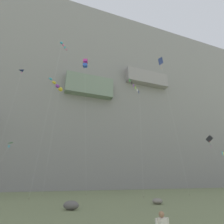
{
  "coord_description": "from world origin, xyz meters",
  "views": [
    {
      "loc": [
        -9.67,
        -2.7,
        2.72
      ],
      "look_at": [
        0.4,
        25.31,
        14.17
      ],
      "focal_mm": 28.09,
      "sensor_mm": 36.0,
      "label": 1
    }
  ],
  "objects_px": {
    "boulder_near_cliff_base": "(157,201)",
    "kite_windsock_far_left": "(58,86)",
    "kite_diamond_upper_right": "(210,140)",
    "kite_delta_high_left": "(20,82)",
    "boulder_foreground_left": "(71,205)",
    "kite_diamond_high_center": "(161,63)",
    "kite_box_mid_center": "(85,63)",
    "kite_banner_low_left": "(135,89)",
    "kite_windsock_low_center": "(63,46)",
    "kite_delta_front_field": "(6,146)"
  },
  "relations": [
    {
      "from": "boulder_foreground_left",
      "to": "kite_box_mid_center",
      "type": "distance_m",
      "value": 38.66
    },
    {
      "from": "boulder_near_cliff_base",
      "to": "kite_diamond_upper_right",
      "type": "distance_m",
      "value": 27.32
    },
    {
      "from": "kite_box_mid_center",
      "to": "kite_windsock_low_center",
      "type": "xyz_separation_m",
      "value": [
        -6.43,
        -4.31,
        0.57
      ]
    },
    {
      "from": "kite_box_mid_center",
      "to": "kite_diamond_upper_right",
      "type": "distance_m",
      "value": 37.02
    },
    {
      "from": "boulder_foreground_left",
      "to": "kite_diamond_upper_right",
      "type": "relative_size",
      "value": 0.15
    },
    {
      "from": "kite_windsock_low_center",
      "to": "kite_banner_low_left",
      "type": "bearing_deg",
      "value": -11.38
    },
    {
      "from": "boulder_foreground_left",
      "to": "kite_diamond_high_center",
      "type": "relative_size",
      "value": 0.06
    },
    {
      "from": "boulder_near_cliff_base",
      "to": "kite_box_mid_center",
      "type": "relative_size",
      "value": 0.05
    },
    {
      "from": "boulder_near_cliff_base",
      "to": "kite_diamond_high_center",
      "type": "relative_size",
      "value": 0.05
    },
    {
      "from": "kite_delta_high_left",
      "to": "kite_box_mid_center",
      "type": "height_order",
      "value": "kite_box_mid_center"
    },
    {
      "from": "kite_diamond_high_center",
      "to": "kite_box_mid_center",
      "type": "xyz_separation_m",
      "value": [
        -16.89,
        10.52,
        2.92
      ]
    },
    {
      "from": "boulder_near_cliff_base",
      "to": "kite_banner_low_left",
      "type": "height_order",
      "value": "kite_banner_low_left"
    },
    {
      "from": "boulder_foreground_left",
      "to": "kite_windsock_far_left",
      "type": "bearing_deg",
      "value": 97.42
    },
    {
      "from": "kite_windsock_far_left",
      "to": "boulder_near_cliff_base",
      "type": "bearing_deg",
      "value": -55.17
    },
    {
      "from": "kite_windsock_far_left",
      "to": "kite_diamond_upper_right",
      "type": "distance_m",
      "value": 37.72
    },
    {
      "from": "kite_windsock_far_left",
      "to": "kite_diamond_upper_right",
      "type": "bearing_deg",
      "value": -11.72
    },
    {
      "from": "kite_diamond_high_center",
      "to": "kite_delta_front_field",
      "type": "height_order",
      "value": "kite_diamond_high_center"
    },
    {
      "from": "kite_windsock_far_left",
      "to": "kite_diamond_upper_right",
      "type": "height_order",
      "value": "kite_windsock_far_left"
    },
    {
      "from": "boulder_near_cliff_base",
      "to": "kite_banner_low_left",
      "type": "distance_m",
      "value": 26.03
    },
    {
      "from": "kite_diamond_upper_right",
      "to": "kite_windsock_far_left",
      "type": "bearing_deg",
      "value": 168.28
    },
    {
      "from": "kite_box_mid_center",
      "to": "kite_banner_low_left",
      "type": "bearing_deg",
      "value": -35.94
    },
    {
      "from": "boulder_near_cliff_base",
      "to": "kite_windsock_far_left",
      "type": "xyz_separation_m",
      "value": [
        -12.54,
        18.02,
        22.44
      ]
    },
    {
      "from": "boulder_near_cliff_base",
      "to": "kite_windsock_far_left",
      "type": "height_order",
      "value": "kite_windsock_far_left"
    },
    {
      "from": "kite_windsock_low_center",
      "to": "kite_delta_front_field",
      "type": "distance_m",
      "value": 26.1
    },
    {
      "from": "kite_diamond_high_center",
      "to": "kite_banner_low_left",
      "type": "bearing_deg",
      "value": 155.95
    },
    {
      "from": "boulder_foreground_left",
      "to": "kite_banner_low_left",
      "type": "bearing_deg",
      "value": 42.55
    },
    {
      "from": "kite_delta_high_left",
      "to": "kite_banner_low_left",
      "type": "bearing_deg",
      "value": -12.22
    },
    {
      "from": "kite_delta_high_left",
      "to": "kite_delta_front_field",
      "type": "distance_m",
      "value": 13.97
    },
    {
      "from": "kite_box_mid_center",
      "to": "kite_windsock_low_center",
      "type": "distance_m",
      "value": 7.76
    },
    {
      "from": "kite_windsock_far_left",
      "to": "kite_delta_high_left",
      "type": "bearing_deg",
      "value": 179.48
    },
    {
      "from": "boulder_foreground_left",
      "to": "kite_box_mid_center",
      "type": "relative_size",
      "value": 0.05
    },
    {
      "from": "kite_delta_high_left",
      "to": "kite_delta_front_field",
      "type": "bearing_deg",
      "value": 99.7
    },
    {
      "from": "boulder_near_cliff_base",
      "to": "kite_banner_low_left",
      "type": "xyz_separation_m",
      "value": [
        4.6,
        12.67,
        22.26
      ]
    },
    {
      "from": "kite_banner_low_left",
      "to": "kite_windsock_far_left",
      "type": "bearing_deg",
      "value": 162.67
    },
    {
      "from": "kite_delta_high_left",
      "to": "kite_banner_low_left",
      "type": "distance_m",
      "value": 25.6
    },
    {
      "from": "boulder_foreground_left",
      "to": "kite_banner_low_left",
      "type": "distance_m",
      "value": 29.82
    },
    {
      "from": "kite_diamond_high_center",
      "to": "kite_windsock_far_left",
      "type": "relative_size",
      "value": 1.33
    },
    {
      "from": "kite_delta_high_left",
      "to": "kite_box_mid_center",
      "type": "bearing_deg",
      "value": 9.31
    },
    {
      "from": "kite_delta_front_field",
      "to": "kite_diamond_upper_right",
      "type": "relative_size",
      "value": 0.75
    },
    {
      "from": "kite_delta_high_left",
      "to": "kite_delta_front_field",
      "type": "height_order",
      "value": "kite_delta_high_left"
    },
    {
      "from": "kite_diamond_high_center",
      "to": "kite_diamond_upper_right",
      "type": "xyz_separation_m",
      "value": [
        11.85,
        0.81,
        -18.3
      ]
    },
    {
      "from": "boulder_foreground_left",
      "to": "kite_windsock_low_center",
      "type": "height_order",
      "value": "kite_windsock_low_center"
    },
    {
      "from": "boulder_near_cliff_base",
      "to": "kite_windsock_low_center",
      "type": "relative_size",
      "value": 0.05
    },
    {
      "from": "kite_windsock_far_left",
      "to": "kite_diamond_upper_right",
      "type": "xyz_separation_m",
      "value": [
        35.17,
        -7.29,
        -11.52
      ]
    },
    {
      "from": "boulder_foreground_left",
      "to": "kite_box_mid_center",
      "type": "height_order",
      "value": "kite_box_mid_center"
    },
    {
      "from": "kite_box_mid_center",
      "to": "boulder_foreground_left",
      "type": "bearing_deg",
      "value": -100.59
    },
    {
      "from": "kite_delta_high_left",
      "to": "kite_banner_low_left",
      "type": "relative_size",
      "value": 1.06
    },
    {
      "from": "kite_diamond_high_center",
      "to": "kite_windsock_far_left",
      "type": "bearing_deg",
      "value": 160.83
    },
    {
      "from": "boulder_near_cliff_base",
      "to": "kite_delta_front_field",
      "type": "bearing_deg",
      "value": 133.7
    },
    {
      "from": "kite_windsock_low_center",
      "to": "kite_delta_front_field",
      "type": "bearing_deg",
      "value": 145.15
    }
  ]
}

